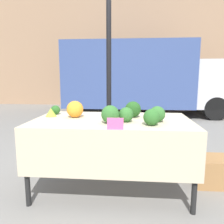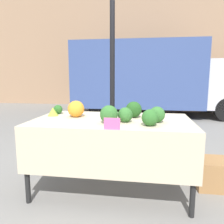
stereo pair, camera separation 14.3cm
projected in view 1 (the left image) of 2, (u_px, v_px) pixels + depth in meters
name	position (u px, v px, depth m)	size (l,w,h in m)	color
ground_plane	(112.00, 187.00, 2.51)	(40.00, 40.00, 0.00)	gray
building_facade	(126.00, 47.00, 9.55)	(16.00, 0.60, 5.06)	#9E7A5B
tent_pole	(109.00, 82.00, 3.12)	(0.07, 0.07, 2.36)	black
parked_truck	(144.00, 77.00, 7.25)	(5.42, 2.12, 2.31)	#384C84
market_table	(111.00, 129.00, 2.34)	(1.70, 0.97, 0.80)	beige
orange_cauliflower	(75.00, 109.00, 2.48)	(0.19, 0.19, 0.19)	orange
romanesco_head	(51.00, 112.00, 2.54)	(0.13, 0.13, 0.10)	#93B238
broccoli_head_0	(152.00, 117.00, 2.07)	(0.16, 0.16, 0.16)	#2D6628
broccoli_head_1	(126.00, 115.00, 2.23)	(0.15, 0.15, 0.15)	#336B2D
broccoli_head_2	(55.00, 110.00, 2.68)	(0.11, 0.11, 0.11)	#285B23
broccoli_head_3	(133.00, 109.00, 2.49)	(0.18, 0.18, 0.18)	#23511E
broccoli_head_4	(110.00, 114.00, 2.16)	(0.18, 0.18, 0.18)	#336B2D
broccoli_head_5	(157.00, 114.00, 2.24)	(0.16, 0.16, 0.16)	#336B2D
price_sign	(115.00, 124.00, 1.91)	(0.15, 0.01, 0.11)	#F45B9E
produce_crate	(213.00, 171.00, 2.58)	(0.46, 0.37, 0.32)	#9E7042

